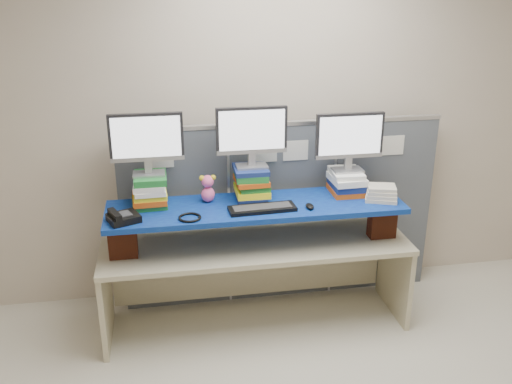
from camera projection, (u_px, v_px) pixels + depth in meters
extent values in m
cube|color=beige|center=(361.00, 236.00, 2.80)|extent=(5.00, 4.00, 2.80)
cube|color=#474C53|center=(175.00, 222.00, 4.53)|extent=(0.85, 0.05, 1.50)
cube|color=#474C53|center=(281.00, 214.00, 4.67)|extent=(0.85, 0.05, 1.50)
cube|color=#474C53|center=(381.00, 207.00, 4.81)|extent=(0.85, 0.05, 1.50)
cube|color=silver|center=(283.00, 123.00, 4.40)|extent=(2.60, 0.06, 0.03)
cube|color=silver|center=(160.00, 158.00, 4.29)|extent=(0.20, 0.00, 0.16)
cube|color=silver|center=(264.00, 152.00, 4.42)|extent=(0.20, 0.00, 0.16)
cube|color=silver|center=(296.00, 150.00, 4.46)|extent=(0.20, 0.00, 0.16)
cube|color=silver|center=(392.00, 145.00, 4.59)|extent=(0.20, 0.00, 0.16)
cube|color=#BDB290|center=(256.00, 245.00, 4.29)|extent=(2.32, 0.69, 0.04)
cube|color=#BDB290|center=(106.00, 299.00, 4.24)|extent=(0.04, 0.63, 0.67)
cube|color=#BDB290|center=(395.00, 274.00, 4.60)|extent=(0.04, 0.63, 0.67)
cube|color=maroon|center=(123.00, 239.00, 4.04)|extent=(0.20, 0.11, 0.27)
cube|color=maroon|center=(382.00, 220.00, 4.34)|extent=(0.20, 0.11, 0.27)
cube|color=navy|center=(256.00, 207.00, 4.18)|extent=(2.18, 0.55, 0.04)
cube|color=#1F762F|center=(150.00, 203.00, 4.16)|extent=(0.26, 0.28, 0.04)
cube|color=#C84E12|center=(149.00, 198.00, 4.15)|extent=(0.25, 0.30, 0.04)
cube|color=#FBF522|center=(150.00, 193.00, 4.13)|extent=(0.25, 0.28, 0.04)
cube|color=white|center=(150.00, 188.00, 4.12)|extent=(0.23, 0.31, 0.03)
cube|color=white|center=(149.00, 184.00, 4.09)|extent=(0.22, 0.26, 0.04)
cube|color=#1F762F|center=(150.00, 178.00, 4.09)|extent=(0.23, 0.29, 0.05)
cube|color=navy|center=(251.00, 197.00, 4.26)|extent=(0.22, 0.28, 0.04)
cube|color=#FBF522|center=(252.00, 190.00, 4.26)|extent=(0.25, 0.28, 0.05)
cube|color=#1F762F|center=(253.00, 184.00, 4.25)|extent=(0.22, 0.28, 0.04)
cube|color=#C84E12|center=(251.00, 180.00, 4.21)|extent=(0.24, 0.27, 0.04)
cube|color=#1F762F|center=(251.00, 174.00, 4.22)|extent=(0.24, 0.30, 0.05)
cube|color=navy|center=(251.00, 170.00, 4.19)|extent=(0.25, 0.27, 0.03)
cube|color=#C84E12|center=(345.00, 190.00, 4.39)|extent=(0.23, 0.28, 0.04)
cube|color=navy|center=(347.00, 185.00, 4.37)|extent=(0.24, 0.29, 0.05)
cube|color=white|center=(347.00, 179.00, 4.35)|extent=(0.25, 0.29, 0.05)
cube|color=white|center=(346.00, 173.00, 4.35)|extent=(0.24, 0.30, 0.04)
cube|color=#99999D|center=(149.00, 174.00, 4.07)|extent=(0.23, 0.15, 0.02)
cube|color=#99999D|center=(148.00, 167.00, 4.05)|extent=(0.05, 0.04, 0.09)
cube|color=black|center=(146.00, 137.00, 3.97)|extent=(0.52, 0.04, 0.34)
cube|color=white|center=(146.00, 138.00, 3.96)|extent=(0.47, 0.01, 0.30)
cube|color=#99999D|center=(252.00, 166.00, 4.18)|extent=(0.23, 0.15, 0.02)
cube|color=#99999D|center=(252.00, 159.00, 4.17)|extent=(0.05, 0.04, 0.09)
cube|color=black|center=(252.00, 130.00, 4.09)|extent=(0.52, 0.04, 0.34)
cube|color=white|center=(252.00, 131.00, 4.07)|extent=(0.47, 0.01, 0.30)
cube|color=#99999D|center=(347.00, 170.00, 4.33)|extent=(0.23, 0.15, 0.02)
cube|color=#99999D|center=(348.00, 163.00, 4.31)|extent=(0.05, 0.04, 0.09)
cube|color=black|center=(350.00, 136.00, 4.23)|extent=(0.52, 0.04, 0.34)
cube|color=white|center=(350.00, 136.00, 4.21)|extent=(0.47, 0.01, 0.30)
cube|color=black|center=(262.00, 209.00, 4.07)|extent=(0.49, 0.19, 0.03)
cube|color=#313133|center=(262.00, 207.00, 4.06)|extent=(0.42, 0.13, 0.00)
ellipsoid|color=black|center=(310.00, 206.00, 4.10)|extent=(0.08, 0.11, 0.03)
cube|color=black|center=(124.00, 218.00, 3.89)|extent=(0.25, 0.24, 0.05)
cube|color=#313133|center=(123.00, 214.00, 3.88)|extent=(0.13, 0.13, 0.01)
cube|color=black|center=(115.00, 214.00, 3.84)|extent=(0.11, 0.18, 0.03)
torus|color=black|center=(190.00, 217.00, 3.93)|extent=(0.20, 0.20, 0.02)
ellipsoid|color=pink|center=(208.00, 194.00, 4.20)|extent=(0.10, 0.09, 0.12)
sphere|color=pink|center=(208.00, 181.00, 4.17)|extent=(0.09, 0.09, 0.09)
sphere|color=yellow|center=(202.00, 178.00, 4.15)|extent=(0.04, 0.04, 0.04)
sphere|color=yellow|center=(213.00, 178.00, 4.16)|extent=(0.04, 0.04, 0.04)
cube|color=beige|center=(381.00, 198.00, 4.26)|extent=(0.28, 0.25, 0.03)
cube|color=beige|center=(381.00, 195.00, 4.25)|extent=(0.27, 0.24, 0.03)
cube|color=beige|center=(381.00, 191.00, 4.24)|extent=(0.25, 0.23, 0.03)
cube|color=beige|center=(382.00, 188.00, 4.23)|extent=(0.24, 0.21, 0.03)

